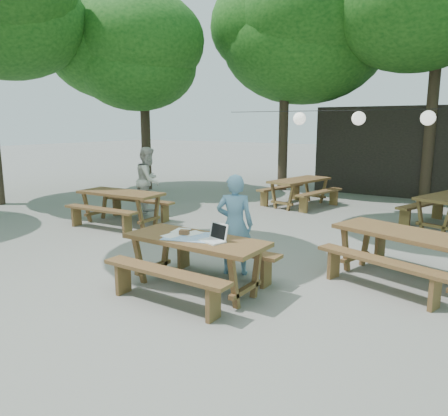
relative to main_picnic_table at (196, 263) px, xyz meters
name	(u,v)px	position (x,y,z in m)	size (l,w,h in m)	color
ground	(238,282)	(0.34, 0.57, -0.39)	(80.00, 80.00, 0.00)	slate
pavilion	(419,150)	(0.84, 11.07, 1.01)	(6.00, 3.00, 2.80)	black
main_picnic_table	(196,263)	(0.00, 0.00, 0.00)	(2.00, 1.58, 0.75)	#4E2C1B
picnic_table_nw	(121,207)	(-3.89, 2.27, 0.00)	(2.05, 1.71, 0.75)	#4E2C1B
picnic_table_ne	(404,256)	(2.32, 1.95, 0.00)	(2.26, 2.04, 0.75)	#4E2C1B
picnic_table_far_w	(299,192)	(-1.42, 6.63, 0.00)	(1.90, 2.16, 0.75)	#4E2C1B
woman	(235,225)	(0.08, 0.88, 0.38)	(0.56, 0.37, 1.54)	#699BC0
second_person	(149,180)	(-4.26, 3.58, 0.46)	(0.82, 0.64, 1.69)	silver
laptop	(215,237)	(0.32, 0.01, 0.42)	(0.39, 0.34, 0.24)	white
tabletop_clutter	(188,235)	(-0.14, 0.01, 0.37)	(0.82, 0.72, 0.08)	#3C7FCD
paper_lanterns	(359,118)	(0.15, 6.57, 2.02)	(9.00, 0.34, 0.38)	black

